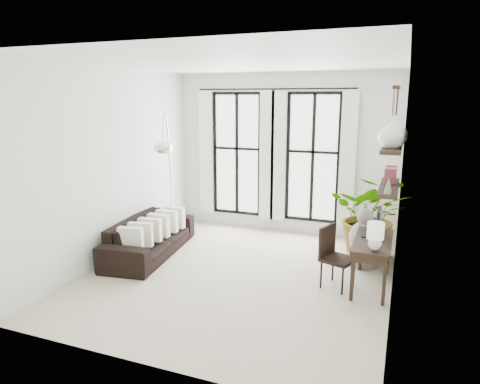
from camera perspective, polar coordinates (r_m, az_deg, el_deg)
The scene contains 16 objects.
floor at distance 6.81m, azimuth -0.14°, elevation -10.98°, with size 5.00×5.00×0.00m, color #C3B39B.
ceiling at distance 6.27m, azimuth -0.16°, elevation 16.94°, with size 5.00×5.00×0.00m, color white.
wall_left at distance 7.46m, azimuth -16.51°, elevation 3.38°, with size 5.00×5.00×0.00m, color silver.
wall_right at distance 5.93m, azimuth 20.56°, elevation 0.87°, with size 5.00×5.00×0.00m, color white.
wall_back at distance 8.70m, azimuth 5.86°, elevation 5.05°, with size 4.50×4.50×0.00m, color white.
windows at distance 8.69m, azimuth 4.46°, elevation 4.80°, with size 3.26×0.13×2.65m.
wall_shelves at distance 6.24m, azimuth 19.42°, elevation 2.70°, with size 0.25×1.30×0.60m.
sofa at distance 7.73m, azimuth -11.92°, elevation -5.81°, with size 2.22×0.87×0.65m, color black.
throw_pillows at distance 7.62m, azimuth -11.34°, elevation -4.65°, with size 0.40×1.52×0.40m.
plant at distance 7.71m, azimuth 17.10°, elevation -3.05°, with size 1.30×1.13×1.45m, color #2D7228.
desk at distance 6.41m, azimuth 17.26°, elevation -6.53°, with size 0.52×1.22×1.11m.
desk_chair at distance 6.40m, azimuth 12.34°, elevation -7.88°, with size 0.55×0.55×0.91m.
arc_lamp at distance 7.77m, azimuth -9.76°, elevation 6.17°, with size 0.75×1.28×2.46m.
buddha at distance 7.37m, azimuth 16.15°, elevation -6.32°, with size 0.53×0.53×0.95m.
vase_a at distance 5.90m, azimuth 19.69°, elevation 7.42°, with size 0.37×0.37×0.38m, color white.
vase_b at distance 6.29m, azimuth 19.81°, elevation 7.69°, with size 0.37×0.37×0.38m, color white.
Camera 1 is at (2.27, -5.83, 2.71)m, focal length 32.00 mm.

